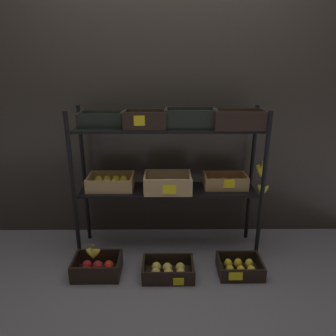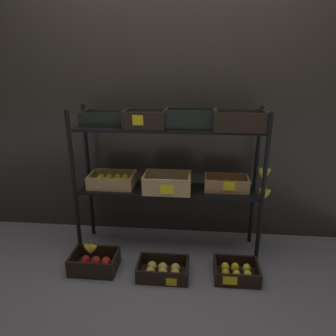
# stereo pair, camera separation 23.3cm
# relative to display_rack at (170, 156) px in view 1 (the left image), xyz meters

# --- Properties ---
(ground_plane) EXTENTS (10.00, 10.00, 0.00)m
(ground_plane) POSITION_rel_display_rack_xyz_m (-0.02, 0.00, -0.82)
(ground_plane) COLOR slate
(storefront_wall) EXTENTS (3.82, 0.12, 2.06)m
(storefront_wall) POSITION_rel_display_rack_xyz_m (-0.02, 0.37, 0.21)
(storefront_wall) COLOR #2D2823
(storefront_wall) RESTS_ON ground_plane
(display_rack) EXTENTS (1.53, 0.36, 1.19)m
(display_rack) POSITION_rel_display_rack_xyz_m (0.00, 0.00, 0.00)
(display_rack) COLOR black
(display_rack) RESTS_ON ground_plane
(crate_ground_apple_red) EXTENTS (0.35, 0.25, 0.14)m
(crate_ground_apple_red) POSITION_rel_display_rack_xyz_m (-0.55, -0.34, -0.77)
(crate_ground_apple_red) COLOR black
(crate_ground_apple_red) RESTS_ON ground_plane
(crate_ground_apple_gold) EXTENTS (0.38, 0.25, 0.11)m
(crate_ground_apple_gold) POSITION_rel_display_rack_xyz_m (-0.02, -0.37, -0.78)
(crate_ground_apple_gold) COLOR black
(crate_ground_apple_gold) RESTS_ON ground_plane
(crate_ground_lemon) EXTENTS (0.33, 0.26, 0.11)m
(crate_ground_lemon) POSITION_rel_display_rack_xyz_m (0.52, -0.34, -0.78)
(crate_ground_lemon) COLOR black
(crate_ground_lemon) RESTS_ON ground_plane
(banana_bunch_loose) EXTENTS (0.12, 0.04, 0.11)m
(banana_bunch_loose) POSITION_rel_display_rack_xyz_m (-0.57, -0.35, -0.64)
(banana_bunch_loose) COLOR brown
(banana_bunch_loose) RESTS_ON crate_ground_apple_red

